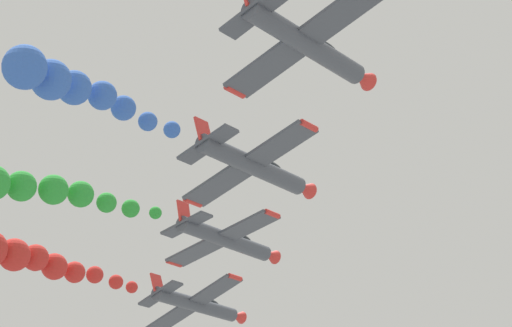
{
  "coord_description": "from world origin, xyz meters",
  "views": [
    {
      "loc": [
        38.02,
        -46.73,
        115.13
      ],
      "look_at": [
        0.0,
        0.0,
        138.95
      ],
      "focal_mm": 75.98,
      "sensor_mm": 36.0,
      "label": 1
    }
  ],
  "objects_px": {
    "airplane_right_inner": "(255,166)",
    "airplane_left_outer": "(308,44)",
    "airplane_lead": "(197,305)",
    "airplane_left_inner": "(227,239)"
  },
  "relations": [
    {
      "from": "airplane_lead",
      "to": "airplane_left_inner",
      "type": "relative_size",
      "value": 1.0
    },
    {
      "from": "airplane_lead",
      "to": "airplane_left_inner",
      "type": "bearing_deg",
      "value": -37.68
    },
    {
      "from": "airplane_right_inner",
      "to": "airplane_left_outer",
      "type": "bearing_deg",
      "value": -36.88
    },
    {
      "from": "airplane_lead",
      "to": "airplane_right_inner",
      "type": "bearing_deg",
      "value": -40.17
    },
    {
      "from": "airplane_left_inner",
      "to": "airplane_left_outer",
      "type": "xyz_separation_m",
      "value": [
        18.8,
        -15.67,
        2.73
      ]
    },
    {
      "from": "airplane_lead",
      "to": "airplane_left_inner",
      "type": "distance_m",
      "value": 11.59
    },
    {
      "from": "airplane_left_inner",
      "to": "airplane_lead",
      "type": "bearing_deg",
      "value": 142.32
    },
    {
      "from": "airplane_left_outer",
      "to": "airplane_left_inner",
      "type": "bearing_deg",
      "value": 140.18
    },
    {
      "from": "airplane_right_inner",
      "to": "airplane_left_inner",
      "type": "bearing_deg",
      "value": 137.68
    },
    {
      "from": "airplane_left_inner",
      "to": "airplane_right_inner",
      "type": "height_order",
      "value": "airplane_right_inner"
    }
  ]
}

